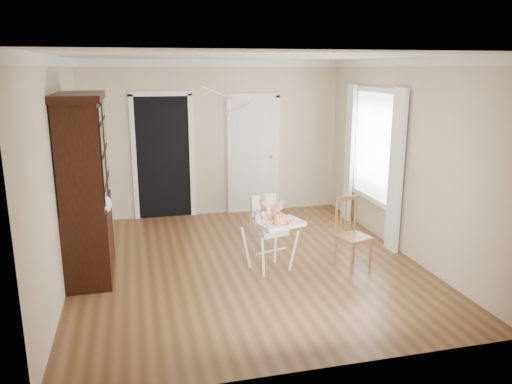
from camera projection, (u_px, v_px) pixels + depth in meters
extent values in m
plane|color=#52371C|center=(246.00, 264.00, 6.71)|extent=(5.00, 5.00, 0.00)
plane|color=white|center=(245.00, 56.00, 6.05)|extent=(5.00, 5.00, 0.00)
plane|color=beige|center=(214.00, 139.00, 8.74)|extent=(4.50, 0.00, 4.50)
plane|color=beige|center=(60.00, 174.00, 5.86)|extent=(0.00, 5.00, 5.00)
plane|color=beige|center=(404.00, 158.00, 6.91)|extent=(0.00, 5.00, 5.00)
cube|color=black|center=(163.00, 158.00, 8.59)|extent=(0.90, 0.03, 2.10)
cube|color=white|center=(134.00, 159.00, 8.47)|extent=(0.08, 0.05, 2.18)
cube|color=white|center=(192.00, 157.00, 8.70)|extent=(0.08, 0.05, 2.18)
cube|color=white|center=(160.00, 94.00, 8.32)|extent=(1.06, 0.05, 0.08)
cube|color=white|center=(254.00, 156.00, 8.96)|extent=(0.80, 0.05, 2.05)
cube|color=white|center=(229.00, 157.00, 8.86)|extent=(0.08, 0.05, 2.13)
cube|color=white|center=(277.00, 155.00, 9.06)|extent=(0.08, 0.05, 2.13)
sphere|color=gold|center=(271.00, 157.00, 9.00)|extent=(0.06, 0.06, 0.06)
cube|color=white|center=(376.00, 146.00, 7.64)|extent=(0.02, 1.20, 1.60)
cube|color=white|center=(378.00, 90.00, 7.43)|extent=(0.06, 1.36, 0.08)
cube|color=white|center=(396.00, 172.00, 6.95)|extent=(0.08, 0.28, 2.30)
cube|color=white|center=(349.00, 154.00, 8.42)|extent=(0.08, 0.28, 2.30)
cylinder|color=white|center=(263.00, 259.00, 6.18)|extent=(0.10, 0.14, 0.58)
cylinder|color=white|center=(294.00, 252.00, 6.41)|extent=(0.14, 0.10, 0.58)
cylinder|color=white|center=(246.00, 248.00, 6.53)|extent=(0.14, 0.10, 0.58)
cylinder|color=white|center=(276.00, 242.00, 6.76)|extent=(0.10, 0.14, 0.58)
cylinder|color=white|center=(272.00, 251.00, 6.43)|extent=(0.43, 0.15, 0.02)
cube|color=silver|center=(270.00, 231.00, 6.41)|extent=(0.45, 0.44, 0.08)
cube|color=silver|center=(258.00, 224.00, 6.29)|extent=(0.13, 0.32, 0.17)
cube|color=silver|center=(282.00, 220.00, 6.47)|extent=(0.13, 0.32, 0.17)
cube|color=silver|center=(263.00, 210.00, 6.49)|extent=(0.37, 0.16, 0.42)
cube|color=white|center=(280.00, 224.00, 6.18)|extent=(0.63, 0.53, 0.03)
cube|color=white|center=(288.00, 227.00, 6.02)|extent=(0.52, 0.19, 0.04)
ellipsoid|color=beige|center=(269.00, 219.00, 6.39)|extent=(0.26, 0.23, 0.28)
sphere|color=beige|center=(269.00, 202.00, 6.34)|extent=(0.24, 0.24, 0.19)
sphere|color=red|center=(271.00, 216.00, 6.33)|extent=(0.14, 0.14, 0.14)
sphere|color=red|center=(271.00, 207.00, 6.27)|extent=(0.07, 0.07, 0.07)
sphere|color=red|center=(282.00, 202.00, 6.35)|extent=(0.06, 0.06, 0.06)
cylinder|color=silver|center=(281.00, 223.00, 6.16)|extent=(0.22, 0.22, 0.01)
cylinder|color=red|center=(281.00, 219.00, 6.15)|extent=(0.17, 0.17, 0.09)
cylinder|color=#F2E08C|center=(283.00, 216.00, 6.13)|extent=(0.08, 0.08, 0.02)
cylinder|color=#FA98C6|center=(257.00, 219.00, 6.15)|extent=(0.08, 0.08, 0.12)
cylinder|color=#866FC3|center=(257.00, 213.00, 6.13)|extent=(0.08, 0.08, 0.03)
cone|color=#866FC3|center=(257.00, 210.00, 6.12)|extent=(0.03, 0.03, 0.04)
cube|color=black|center=(90.00, 238.00, 6.29)|extent=(0.53, 1.26, 0.95)
cube|color=black|center=(82.00, 152.00, 6.02)|extent=(0.48, 1.26, 1.26)
cube|color=black|center=(103.00, 155.00, 5.78)|extent=(0.02, 0.55, 1.11)
cube|color=black|center=(105.00, 147.00, 6.38)|extent=(0.02, 0.55, 1.11)
cube|color=black|center=(78.00, 97.00, 5.86)|extent=(0.57, 1.35, 0.08)
ellipsoid|color=white|center=(103.00, 205.00, 5.86)|extent=(0.21, 0.17, 0.23)
cube|color=brown|center=(353.00, 238.00, 6.52)|extent=(0.47, 0.47, 0.05)
cylinder|color=brown|center=(351.00, 258.00, 6.35)|extent=(0.03, 0.03, 0.41)
cylinder|color=brown|center=(371.00, 254.00, 6.51)|extent=(0.03, 0.03, 0.41)
cylinder|color=brown|center=(335.00, 251.00, 6.62)|extent=(0.03, 0.03, 0.41)
cylinder|color=brown|center=(354.00, 246.00, 6.78)|extent=(0.03, 0.03, 0.41)
cylinder|color=brown|center=(336.00, 217.00, 6.52)|extent=(0.03, 0.03, 0.52)
cylinder|color=brown|center=(355.00, 214.00, 6.68)|extent=(0.03, 0.03, 0.52)
cube|color=brown|center=(347.00, 198.00, 6.54)|extent=(0.34, 0.13, 0.05)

